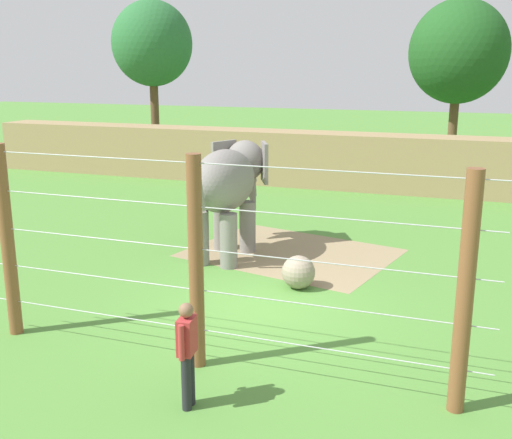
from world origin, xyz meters
TOP-DOWN VIEW (x-y plane):
  - ground_plane at (0.00, 0.00)m, footprint 120.00×120.00m
  - dirt_patch at (-0.52, 3.97)m, footprint 6.05×5.11m
  - embankment_wall at (0.00, 13.68)m, footprint 36.00×1.80m
  - elephant at (-2.08, 3.28)m, footprint 1.69×4.01m
  - enrichment_ball at (0.41, 1.40)m, footprint 0.78×0.78m
  - cable_fence at (-0.06, -2.78)m, footprint 9.09×0.25m
  - zookeeper at (0.25, -4.05)m, footprint 0.26×0.58m
  - tree_far_left at (-12.16, 17.61)m, footprint 4.16×4.16m
  - tree_behind_wall at (2.90, 20.29)m, footprint 4.69×4.69m

SIDE VIEW (x-z plane):
  - ground_plane at x=0.00m, z-range 0.00..0.00m
  - dirt_patch at x=-0.52m, z-range 0.00..0.01m
  - enrichment_ball at x=0.41m, z-range 0.00..0.78m
  - zookeeper at x=0.25m, z-range 0.09..1.76m
  - embankment_wall at x=0.00m, z-range 0.00..2.28m
  - cable_fence at x=-0.06m, z-range 0.01..3.67m
  - elephant at x=-2.08m, z-range 0.48..3.45m
  - tree_behind_wall at x=2.90m, z-range 1.57..9.69m
  - tree_far_left at x=-12.16m, z-range 1.92..10.23m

